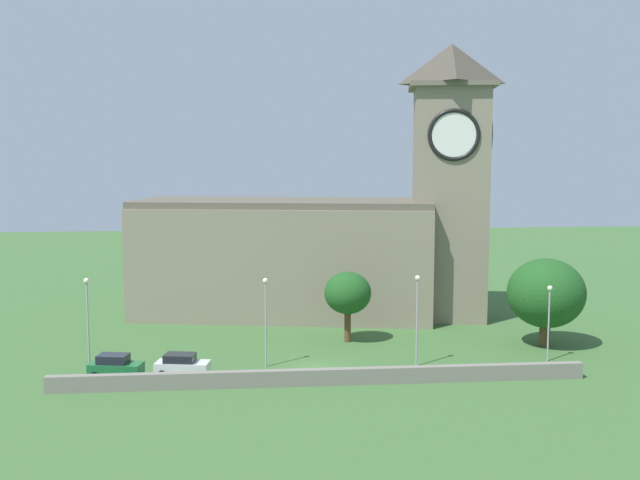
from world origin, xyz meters
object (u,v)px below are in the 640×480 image
Objects in this scene: streetlamp_west_end at (87,311)px; church at (326,238)px; streetlamp_east_mid at (549,310)px; tree_riverside_west at (546,293)px; car_green at (115,366)px; streetlamp_west_mid at (266,308)px; streetlamp_central at (417,307)px; tree_by_tower at (348,293)px; car_white at (182,365)px.

church is at bearing 43.59° from streetlamp_west_end.
streetlamp_east_mid is 0.81× the size of tree_riverside_west.
streetlamp_east_mid is (17.02, -20.31, -4.11)m from church.
car_green is 12.76m from streetlamp_west_mid.
streetlamp_west_mid is at bearing -109.52° from church.
tree_riverside_west is (25.74, 4.35, -0.01)m from streetlamp_west_mid.
streetlamp_west_mid is 12.56m from streetlamp_central.
church is 21.73m from streetlamp_central.
streetlamp_west_end reaches higher than tree_by_tower.
streetlamp_west_mid is at bearing -135.92° from tree_by_tower.
streetlamp_east_mid is at bearing -26.76° from tree_by_tower.
streetlamp_east_mid is 18.13m from tree_by_tower.
tree_by_tower is at bearing 153.24° from streetlamp_east_mid.
tree_riverside_west is at bearing 70.74° from streetlamp_east_mid.
tree_riverside_west is (18.75, -15.38, -3.59)m from church.
streetlamp_west_mid is at bearing 175.48° from streetlamp_central.
car_green is 0.59× the size of streetlamp_west_mid.
tree_by_tower reaches higher than streetlamp_east_mid.
streetlamp_west_mid is 24.03m from streetlamp_east_mid.
streetlamp_west_end is at bearing -159.89° from tree_by_tower.
church reaches higher than tree_by_tower.
streetlamp_west_end reaches higher than car_white.
streetlamp_east_mid is (38.29, -0.07, -0.69)m from streetlamp_west_end.
streetlamp_west_end is 1.01× the size of streetlamp_central.
streetlamp_west_end is at bearing -173.07° from tree_riverside_west.
streetlamp_east_mid is at bearing -109.26° from tree_riverside_west.
tree_riverside_west is at bearing 9.60° from streetlamp_west_mid.
car_white is 17.79m from tree_by_tower.
streetlamp_west_end is 23.54m from tree_by_tower.
streetlamp_central is at bearing -75.08° from church.
streetlamp_central reaches higher than tree_by_tower.
church is 26.74m from car_white.
tree_riverside_west reaches higher than car_white.
tree_by_tower is (-4.69, 8.57, -0.43)m from streetlamp_central.
tree_by_tower is at bearing 169.77° from tree_riverside_west.
streetlamp_central reaches higher than streetlamp_east_mid.
streetlamp_east_mid is (24.02, -0.58, -0.52)m from streetlamp_west_mid.
church is at bearing 70.48° from streetlamp_west_mid.
streetlamp_central is at bearing 2.70° from car_white.
streetlamp_central reaches higher than car_white.
tree_riverside_west is (40.01, 4.86, -0.18)m from streetlamp_west_end.
church reaches higher than car_green.
tree_by_tower is at bearing 33.05° from car_white.
church is 24.51m from tree_riverside_west.
car_white is 0.60× the size of streetlamp_west_mid.
streetlamp_west_end is 1.17× the size of tree_by_tower.
streetlamp_east_mid is at bearing -50.03° from church.
streetlamp_east_mid is at bearing 2.46° from car_white.
streetlamp_west_mid is (14.27, 0.51, -0.17)m from streetlamp_west_end.
streetlamp_central is 1.17× the size of streetlamp_east_mid.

